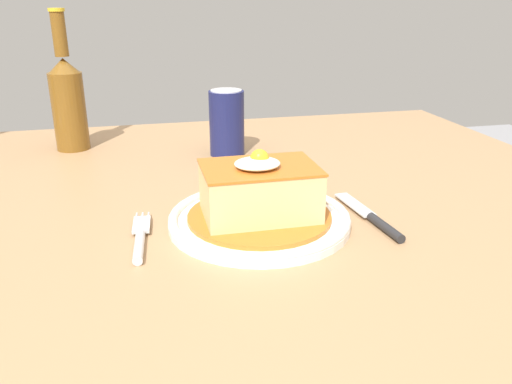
{
  "coord_description": "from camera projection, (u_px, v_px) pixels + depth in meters",
  "views": [
    {
      "loc": [
        -0.09,
        -0.72,
        1.03
      ],
      "look_at": [
        0.06,
        -0.09,
        0.78
      ],
      "focal_mm": 36.39,
      "sensor_mm": 36.0,
      "label": 1
    }
  ],
  "objects": [
    {
      "name": "dining_table",
      "position": [
        204.0,
        257.0,
        0.81
      ],
      "size": [
        1.32,
        1.03,
        0.74
      ],
      "color": "#A87F56",
      "rests_on": "ground_plane"
    },
    {
      "name": "fork",
      "position": [
        140.0,
        239.0,
        0.64
      ],
      "size": [
        0.03,
        0.14,
        0.01
      ],
      "color": "silver",
      "rests_on": "dining_table"
    },
    {
      "name": "knife",
      "position": [
        376.0,
        220.0,
        0.69
      ],
      "size": [
        0.03,
        0.17,
        0.01
      ],
      "color": "#262628",
      "rests_on": "dining_table"
    },
    {
      "name": "sandwich_meal",
      "position": [
        259.0,
        194.0,
        0.68
      ],
      "size": [
        0.19,
        0.19,
        0.1
      ],
      "color": "#C66B23",
      "rests_on": "main_plate"
    },
    {
      "name": "soda_can",
      "position": [
        227.0,
        123.0,
        0.98
      ],
      "size": [
        0.07,
        0.07,
        0.12
      ],
      "color": "#191E51",
      "rests_on": "dining_table"
    },
    {
      "name": "beer_bottle_amber_far",
      "position": [
        68.0,
        99.0,
        1.0
      ],
      "size": [
        0.06,
        0.06,
        0.27
      ],
      "color": "brown",
      "rests_on": "dining_table"
    },
    {
      "name": "main_plate",
      "position": [
        259.0,
        219.0,
        0.69
      ],
      "size": [
        0.24,
        0.24,
        0.02
      ],
      "color": "white",
      "rests_on": "dining_table"
    }
  ]
}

